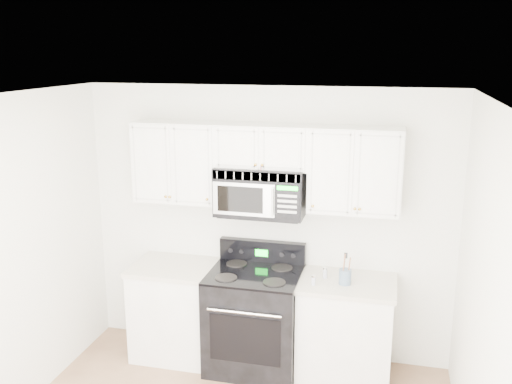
% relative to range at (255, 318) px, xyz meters
% --- Properties ---
extents(room, '(3.51, 3.51, 2.61)m').
position_rel_range_xyz_m(room, '(0.04, -1.40, 0.82)').
color(room, '#A07858').
rests_on(room, ground).
extents(base_cabinet_left, '(0.86, 0.65, 0.92)m').
position_rel_range_xyz_m(base_cabinet_left, '(-0.76, 0.04, -0.06)').
color(base_cabinet_left, silver).
rests_on(base_cabinet_left, ground).
extents(base_cabinet_right, '(0.86, 0.65, 0.92)m').
position_rel_range_xyz_m(base_cabinet_right, '(0.84, 0.04, -0.06)').
color(base_cabinet_right, silver).
rests_on(base_cabinet_right, ground).
extents(range, '(0.83, 0.76, 1.14)m').
position_rel_range_xyz_m(range, '(0.00, 0.00, 0.00)').
color(range, black).
rests_on(range, ground).
extents(upper_cabinets, '(2.44, 0.37, 0.75)m').
position_rel_range_xyz_m(upper_cabinets, '(0.04, 0.19, 1.45)').
color(upper_cabinets, silver).
rests_on(upper_cabinets, ground).
extents(microwave, '(0.80, 0.45, 0.44)m').
position_rel_range_xyz_m(microwave, '(0.02, 0.15, 1.19)').
color(microwave, black).
rests_on(microwave, ground).
extents(utensil_crock, '(0.11, 0.11, 0.29)m').
position_rel_range_xyz_m(utensil_crock, '(0.82, -0.03, 0.51)').
color(utensil_crock, slate).
rests_on(utensil_crock, base_cabinet_right).
extents(shaker_salt, '(0.04, 0.04, 0.09)m').
position_rel_range_xyz_m(shaker_salt, '(0.55, -0.11, 0.48)').
color(shaker_salt, '#AAACC2').
rests_on(shaker_salt, base_cabinet_right).
extents(shaker_pepper, '(0.04, 0.04, 0.10)m').
position_rel_range_xyz_m(shaker_pepper, '(0.63, 0.06, 0.49)').
color(shaker_pepper, '#AAACC2').
rests_on(shaker_pepper, base_cabinet_right).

